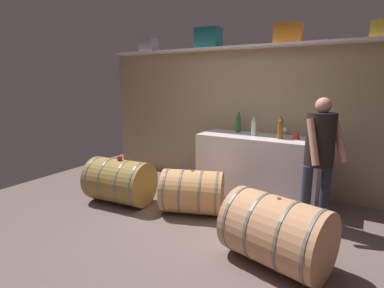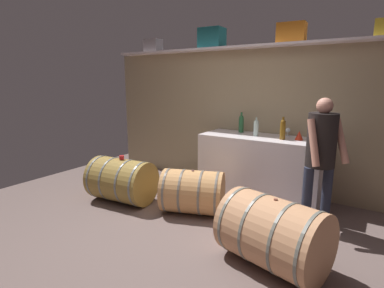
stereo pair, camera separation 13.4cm
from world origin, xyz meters
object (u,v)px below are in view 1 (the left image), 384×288
toolcase_teal (208,38)px  wine_glass (285,130)px  wine_barrel_near (120,181)px  wine_barrel_flank (192,192)px  wine_barrel_far (277,232)px  work_cabinet (258,167)px  tasting_cup (120,158)px  wine_bottle_clear (254,127)px  toolcase_orange (288,34)px  red_funnel (297,135)px  toolcase_grey (149,46)px  wine_bottle_green (238,123)px  wine_bottle_amber (280,128)px  winemaker_pouring (320,149)px

toolcase_teal → wine_glass: (1.29, 0.01, -1.37)m
wine_barrel_near → wine_barrel_flank: bearing=6.3°
wine_barrel_far → work_cabinet: bearing=128.8°
wine_barrel_far → wine_barrel_flank: size_ratio=1.13×
wine_barrel_flank → tasting_cup: tasting_cup is taller
wine_bottle_clear → tasting_cup: wine_bottle_clear is taller
toolcase_orange → wine_barrel_flank: 2.55m
wine_barrel_near → tasting_cup: 0.34m
wine_barrel_near → wine_barrel_far: 2.37m
toolcase_teal → wine_barrel_flank: 2.48m
toolcase_teal → red_funnel: size_ratio=3.03×
wine_bottle_clear → wine_barrel_flank: (-0.45, -1.01, -0.76)m
red_funnel → wine_bottle_clear: bearing=-176.8°
toolcase_grey → work_cabinet: toolcase_grey is taller
wine_bottle_green → wine_barrel_near: 2.00m
wine_bottle_clear → wine_barrel_flank: bearing=-113.9°
toolcase_teal → red_funnel: toolcase_teal is taller
toolcase_teal → tasting_cup: size_ratio=5.57×
work_cabinet → wine_glass: wine_glass is taller
toolcase_grey → tasting_cup: toolcase_grey is taller
wine_bottle_amber → wine_barrel_far: (0.41, -1.54, -0.74)m
wine_bottle_clear → winemaker_pouring: winemaker_pouring is taller
wine_bottle_clear → wine_barrel_near: size_ratio=0.29×
wine_barrel_far → winemaker_pouring: (0.18, 1.05, 0.61)m
wine_glass → wine_barrel_far: 2.01m
toolcase_grey → wine_barrel_near: bearing=-66.9°
work_cabinet → wine_bottle_amber: wine_bottle_amber is taller
winemaker_pouring → wine_barrel_near: bearing=-34.8°
work_cabinet → red_funnel: size_ratio=14.12×
wine_bottle_amber → wine_barrel_flank: size_ratio=0.34×
wine_glass → tasting_cup: (-1.90, -1.48, -0.35)m
wine_glass → wine_barrel_flank: (-0.84, -1.26, -0.72)m
winemaker_pouring → toolcase_orange: bearing=-101.0°
toolcase_teal → wine_barrel_flank: bearing=-73.1°
wine_glass → toolcase_orange: bearing=-168.6°
toolcase_grey → wine_barrel_flank: (1.66, -1.25, -2.05)m
wine_glass → toolcase_teal: bearing=-179.7°
wine_bottle_clear → wine_bottle_green: wine_bottle_green is taller
toolcase_teal → red_funnel: (1.50, -0.21, -1.39)m
work_cabinet → red_funnel: red_funnel is taller
toolcase_grey → wine_barrel_near: 2.57m
wine_barrel_far → wine_bottle_green: bearing=136.7°
wine_barrel_far → winemaker_pouring: size_ratio=0.69×
toolcase_grey → wine_bottle_amber: size_ratio=0.96×
wine_bottle_clear → red_funnel: bearing=3.2°
toolcase_teal → wine_bottle_green: 1.44m
wine_barrel_near → toolcase_grey: bearing=106.4°
wine_barrel_near → winemaker_pouring: 2.68m
toolcase_orange → wine_barrel_flank: (-0.80, -1.25, -2.07)m
toolcase_grey → wine_bottle_green: (1.79, -0.07, -1.27)m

